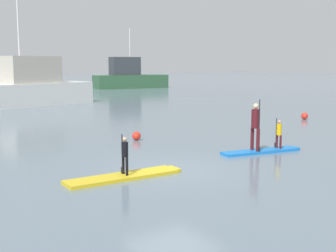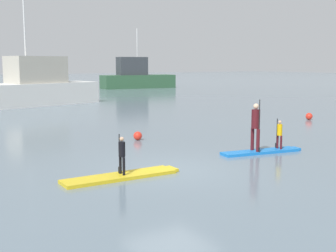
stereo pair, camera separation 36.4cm
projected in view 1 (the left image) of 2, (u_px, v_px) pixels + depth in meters
ground_plane at (172, 170)px, 13.93m from camera, size 240.00×240.00×0.00m
paddleboard_near at (125, 176)px, 12.92m from camera, size 3.56×0.83×0.10m
paddler_child_solo at (125, 154)px, 12.84m from camera, size 0.20×0.39×1.15m
paddleboard_far at (262, 151)px, 16.61m from camera, size 3.25×1.13×0.10m
paddler_adult at (256, 124)px, 16.34m from camera, size 0.36×0.53×1.89m
paddler_child_front at (279, 133)px, 16.84m from camera, size 0.22×0.38×1.12m
fishing_boat_white_large at (29, 87)px, 34.78m from camera, size 10.60×5.32×10.10m
motor_boat_small_navy at (129, 77)px, 58.51m from camera, size 9.85×3.89×7.66m
mooring_buoy_mid at (305, 116)px, 26.33m from camera, size 0.40×0.40×0.40m
mooring_buoy_far at (136, 136)px, 19.22m from camera, size 0.37×0.37×0.37m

